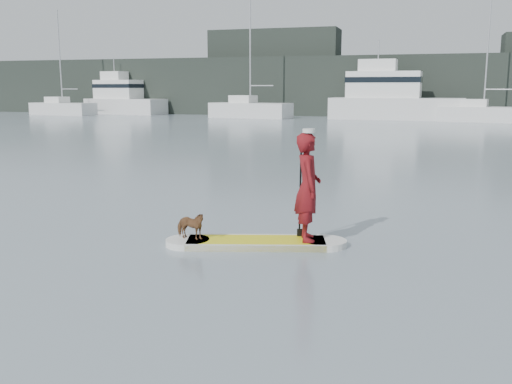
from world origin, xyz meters
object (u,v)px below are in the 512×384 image
(paddleboard, at_px, (256,243))
(motor_yacht_b, at_px, (122,98))
(motor_yacht_a, at_px, (391,97))
(sailboat_a, at_px, (62,108))
(sailboat_c, at_px, (250,109))
(paddler, at_px, (308,187))
(dog, at_px, (190,226))
(sailboat_e, at_px, (482,113))

(paddleboard, bearing_deg, motor_yacht_b, 106.73)
(motor_yacht_a, bearing_deg, motor_yacht_b, 177.34)
(sailboat_a, relative_size, sailboat_c, 0.95)
(paddler, xyz_separation_m, motor_yacht_a, (-1.55, 43.98, 0.91))
(sailboat_a, height_order, sailboat_c, sailboat_c)
(motor_yacht_b, bearing_deg, paddleboard, -47.30)
(dog, relative_size, sailboat_a, 0.06)
(dog, xyz_separation_m, motor_yacht_b, (-28.55, 47.21, 1.34))
(paddleboard, bearing_deg, motor_yacht_a, 75.23)
(paddler, height_order, sailboat_e, sailboat_e)
(sailboat_a, bearing_deg, paddler, -41.07)
(sailboat_c, bearing_deg, paddler, -60.29)
(dog, bearing_deg, motor_yacht_b, 37.05)
(motor_yacht_b, bearing_deg, paddler, -46.39)
(sailboat_e, bearing_deg, paddler, -87.76)
(paddler, bearing_deg, sailboat_a, 21.12)
(sailboat_c, relative_size, sailboat_e, 1.08)
(motor_yacht_a, bearing_deg, sailboat_a, -175.34)
(paddleboard, relative_size, motor_yacht_b, 0.33)
(sailboat_e, xyz_separation_m, motor_yacht_a, (-7.75, 1.85, 1.25))
(sailboat_e, bearing_deg, motor_yacht_b, -176.38)
(paddler, xyz_separation_m, motor_yacht_b, (-30.60, 46.64, 0.62))
(sailboat_c, relative_size, motor_yacht_a, 0.95)
(dog, height_order, sailboat_c, sailboat_c)
(sailboat_c, bearing_deg, paddleboard, -61.46)
(sailboat_a, xyz_separation_m, sailboat_e, (41.78, -0.62, -0.00))
(dog, height_order, sailboat_a, sailboat_a)
(sailboat_a, height_order, sailboat_e, sailboat_a)
(sailboat_c, bearing_deg, sailboat_e, 9.03)
(dog, relative_size, motor_yacht_b, 0.06)
(dog, height_order, sailboat_e, sailboat_e)
(dog, bearing_deg, paddler, -68.49)
(motor_yacht_a, xyz_separation_m, motor_yacht_b, (-29.05, 2.67, -0.29))
(paddler, bearing_deg, paddleboard, 86.98)
(paddleboard, relative_size, dog, 5.32)
(motor_yacht_a, relative_size, motor_yacht_b, 1.25)
(paddleboard, height_order, dog, dog)
(sailboat_e, distance_m, motor_yacht_b, 37.09)
(paddleboard, relative_size, paddler, 1.65)
(paddleboard, relative_size, sailboat_e, 0.31)
(dog, relative_size, sailboat_e, 0.06)
(sailboat_c, height_order, motor_yacht_b, sailboat_c)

